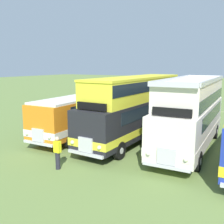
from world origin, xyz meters
TOP-DOWN VIEW (x-y plane):
  - bus_first_in_row at (-13.96, 0.12)m, footprint 2.96×11.17m
  - bus_second_in_row at (-9.97, 0.31)m, footprint 2.82×11.66m
  - bus_third_in_row at (-5.99, 0.14)m, footprint 2.94×10.46m
  - marshal_person at (-10.97, -6.81)m, footprint 0.36×0.24m

SIDE VIEW (x-z plane):
  - marshal_person at x=-10.97m, z-range 0.02..1.75m
  - bus_first_in_row at x=-13.96m, z-range 0.26..3.25m
  - bus_third_in_row at x=-5.99m, z-range 0.10..4.62m
  - bus_second_in_row at x=-9.97m, z-range 0.23..4.72m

